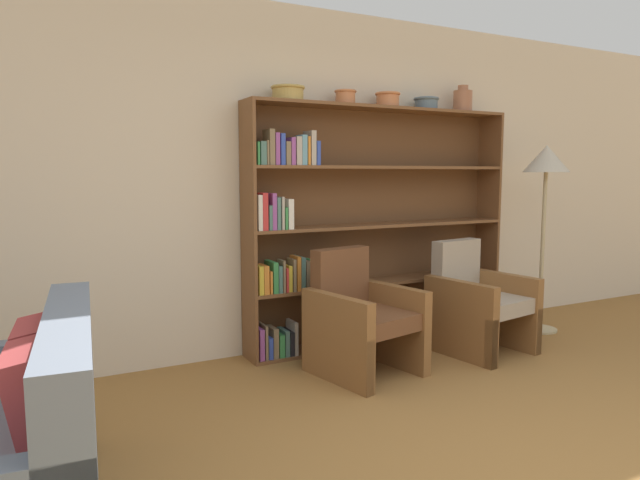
% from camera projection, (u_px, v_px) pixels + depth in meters
% --- Properties ---
extents(wall_back, '(12.00, 0.06, 2.75)m').
position_uv_depth(wall_back, '(310.00, 181.00, 4.69)').
color(wall_back, beige).
rests_on(wall_back, ground).
extents(bookshelf, '(2.42, 0.30, 1.98)m').
position_uv_depth(bookshelf, '(359.00, 229.00, 4.76)').
color(bookshelf, brown).
rests_on(bookshelf, ground).
extents(bowl_terracotta, '(0.26, 0.26, 0.11)m').
position_uv_depth(bowl_terracotta, '(288.00, 93.00, 4.31)').
color(bowl_terracotta, tan).
rests_on(bowl_terracotta, bookshelf).
extents(bowl_olive, '(0.18, 0.18, 0.11)m').
position_uv_depth(bowl_olive, '(345.00, 97.00, 4.55)').
color(bowl_olive, '#C67547').
rests_on(bowl_olive, bookshelf).
extents(bowl_sage, '(0.21, 0.21, 0.12)m').
position_uv_depth(bowl_sage, '(388.00, 99.00, 4.73)').
color(bowl_sage, '#C67547').
rests_on(bowl_sage, bookshelf).
extents(bowl_brass, '(0.22, 0.22, 0.10)m').
position_uv_depth(bowl_brass, '(426.00, 103.00, 4.92)').
color(bowl_brass, slate).
rests_on(bowl_brass, bookshelf).
extents(vase_tall, '(0.17, 0.17, 0.23)m').
position_uv_depth(vase_tall, '(463.00, 101.00, 5.10)').
color(vase_tall, '#A36647').
rests_on(vase_tall, bookshelf).
extents(armchair_leather, '(0.77, 0.80, 0.89)m').
position_uv_depth(armchair_leather, '(361.00, 319.00, 4.13)').
color(armchair_leather, brown).
rests_on(armchair_leather, ground).
extents(armchair_cushioned, '(0.74, 0.77, 0.89)m').
position_uv_depth(armchair_cushioned, '(477.00, 303.00, 4.64)').
color(armchair_cushioned, brown).
rests_on(armchair_cushioned, ground).
extents(floor_lamp, '(0.41, 0.41, 1.69)m').
position_uv_depth(floor_lamp, '(546.00, 170.00, 5.09)').
color(floor_lamp, tan).
rests_on(floor_lamp, ground).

